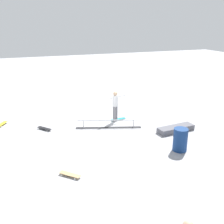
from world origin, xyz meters
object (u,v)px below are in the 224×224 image
Objects in this scene: loose_skateboard_natural at (70,174)px; trash_bin at (180,140)px; grind_rail at (108,124)px; skate_ledge at (176,129)px; skateboard_main at (119,119)px; skater_main at (115,104)px; loose_skateboard_black at (44,128)px; loose_skateboard_yellow at (2,124)px.

trash_bin is at bearing 49.84° from loose_skateboard_natural.
grind_rail is 3.31m from skate_ledge.
grind_rail is 1.21m from skateboard_main.
skater_main reaches higher than skate_ledge.
grind_rail is at bearing 35.32° from loose_skateboard_black.
loose_skateboard_natural is 0.74× the size of trash_bin.
skateboard_main is 3.92m from loose_skateboard_black.
grind_rail is 1.27m from skater_main.
skate_ledge is 8.80m from loose_skateboard_yellow.
skate_ledge is 1.95× the size of trash_bin.
loose_skateboard_yellow is 8.93m from trash_bin.
skate_ledge is at bearing 169.99° from grind_rail.
grind_rail is at bearing 40.06° from skateboard_main.
skate_ledge reaches higher than loose_skateboard_black.
skateboard_main is at bearing -75.95° from trash_bin.
skate_ledge is 1.15× the size of skater_main.
loose_skateboard_natural is at bearing -144.67° from skater_main.
skateboard_main is at bearing 105.97° from loose_skateboard_yellow.
loose_skateboard_yellow is (5.68, -1.48, -0.88)m from skater_main.
loose_skateboard_yellow is (5.02, -2.24, -0.11)m from grind_rail.
loose_skateboard_yellow is at bearing -38.91° from trash_bin.
trash_bin reaches higher than skate_ledge.
skate_ledge is (-2.90, 1.58, -0.06)m from grind_rail.
skater_main is 5.93m from loose_skateboard_yellow.
skateboard_main is at bearing -2.34° from skater_main.
trash_bin is at bearing 61.01° from skate_ledge.
skateboard_main and loose_skateboard_yellow have the same top height.
loose_skateboard_black is at bearing -22.50° from skate_ledge.
skater_main reaches higher than trash_bin.
loose_skateboard_black is at bearing 139.38° from loose_skateboard_natural.
skate_ledge is 2.37× the size of loose_skateboard_yellow.
loose_skateboard_natural is at bearing 48.03° from skateboard_main.
loose_skateboard_black is at bearing 2.47° from grind_rail.
grind_rail reaches higher than loose_skateboard_natural.
loose_skateboard_black is 0.78× the size of trash_bin.
loose_skateboard_natural is 6.35m from loose_skateboard_yellow.
skateboard_main is at bearing -118.25° from grind_rail.
grind_rail is 4.47× the size of loose_skateboard_natural.
grind_rail is 1.69× the size of skate_ledge.
loose_skateboard_yellow is (1.97, -1.36, 0.00)m from loose_skateboard_black.
trash_bin reaches higher than grind_rail.
grind_rail is 3.30× the size of trash_bin.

